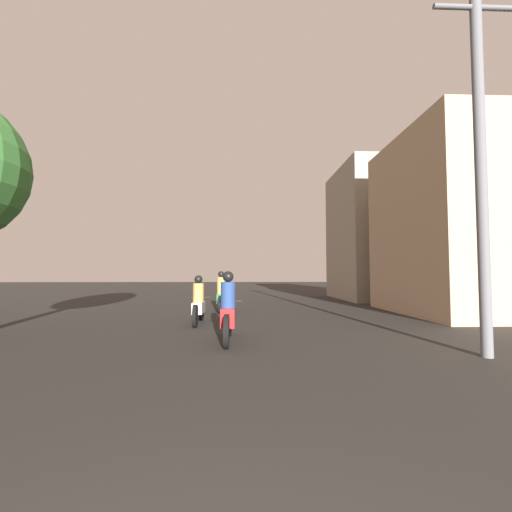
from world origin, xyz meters
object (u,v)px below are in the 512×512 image
motorcycle_silver (199,304)px  building_right_far (381,234)px  motorcycle_red (228,313)px  utility_pole_near (480,156)px  motorcycle_green (221,295)px  building_right_near (477,224)px

motorcycle_silver → building_right_far: bearing=40.1°
motorcycle_red → utility_pole_near: size_ratio=0.30×
motorcycle_red → building_right_far: (8.49, 12.31, 3.22)m
motorcycle_green → building_right_near: 10.10m
building_right_near → motorcycle_green: bearing=173.9°
utility_pole_near → motorcycle_green: bearing=124.8°
motorcycle_red → motorcycle_silver: size_ratio=1.01×
motorcycle_red → building_right_far: bearing=51.6°
building_right_near → motorcycle_silver: bearing=-167.9°
building_right_near → utility_pole_near: bearing=-124.7°
motorcycle_green → utility_pole_near: utility_pole_near is taller
motorcycle_red → motorcycle_green: motorcycle_green is taller
building_right_near → building_right_far: bearing=95.0°
building_right_far → utility_pole_near: 14.41m
motorcycle_silver → building_right_near: 10.73m
building_right_near → motorcycle_red: bearing=-151.9°
building_right_far → utility_pole_near: building_right_far is taller
motorcycle_red → building_right_near: size_ratio=0.31×
motorcycle_green → utility_pole_near: size_ratio=0.27×
motorcycle_silver → utility_pole_near: size_ratio=0.30×
motorcycle_silver → utility_pole_near: bearing=-42.3°
building_right_far → motorcycle_red: bearing=-124.6°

